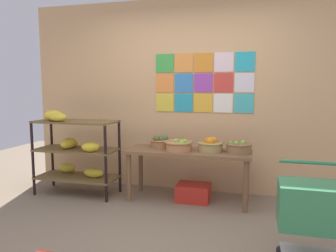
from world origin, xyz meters
TOP-DOWN VIEW (x-y plane):
  - ground at (0.00, 0.00)m, footprint 9.39×9.39m
  - back_wall_with_art at (0.00, 1.72)m, footprint 4.65×0.07m
  - banana_shelf_unit at (-1.44, 1.12)m, footprint 1.09×0.53m
  - display_table at (0.09, 1.24)m, footprint 1.55×0.55m
  - fruit_basket_centre at (-0.29, 1.37)m, footprint 0.31×0.31m
  - fruit_basket_right at (0.37, 1.25)m, footprint 0.32×0.32m
  - fruit_basket_back_left at (0.71, 1.25)m, footprint 0.32×0.32m
  - fruit_basket_back_right at (-0.01, 1.16)m, footprint 0.35×0.35m
  - produce_crate_under_table at (0.16, 1.26)m, footprint 0.42×0.32m
  - shopping_cart at (1.34, 0.01)m, footprint 0.52×0.41m

SIDE VIEW (x-z plane):
  - ground at x=0.00m, z-range 0.00..0.00m
  - produce_crate_under_table at x=0.16m, z-range 0.00..0.21m
  - shopping_cart at x=1.34m, z-range 0.07..0.89m
  - display_table at x=0.09m, z-range 0.24..0.89m
  - banana_shelf_unit at x=-1.44m, z-range 0.07..1.20m
  - fruit_basket_centre at x=-0.29m, z-range 0.64..0.80m
  - fruit_basket_back_left at x=0.71m, z-range 0.64..0.79m
  - fruit_basket_back_right at x=-0.01m, z-range 0.65..0.80m
  - fruit_basket_right at x=0.37m, z-range 0.64..0.81m
  - back_wall_with_art at x=0.00m, z-range 0.00..2.63m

